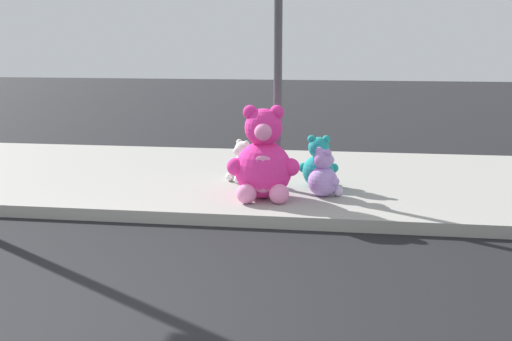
{
  "coord_description": "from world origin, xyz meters",
  "views": [
    {
      "loc": [
        1.97,
        -3.92,
        2.12
      ],
      "look_at": [
        0.83,
        3.6,
        0.55
      ],
      "focal_mm": 44.75,
      "sensor_mm": 36.0,
      "label": 1
    }
  ],
  "objects_px": {
    "sign_pole": "(278,61)",
    "plush_white": "(242,165)",
    "plush_teal": "(318,166)",
    "plush_lavender": "(324,177)",
    "plush_pink_large": "(263,162)"
  },
  "relations": [
    {
      "from": "plush_lavender",
      "to": "plush_white",
      "type": "distance_m",
      "value": 1.38
    },
    {
      "from": "plush_pink_large",
      "to": "plush_lavender",
      "type": "height_order",
      "value": "plush_pink_large"
    },
    {
      "from": "sign_pole",
      "to": "plush_white",
      "type": "xyz_separation_m",
      "value": [
        -0.54,
        0.35,
        -1.46
      ]
    },
    {
      "from": "plush_pink_large",
      "to": "plush_white",
      "type": "bearing_deg",
      "value": 114.94
    },
    {
      "from": "plush_lavender",
      "to": "plush_teal",
      "type": "height_order",
      "value": "plush_teal"
    },
    {
      "from": "plush_white",
      "to": "plush_teal",
      "type": "distance_m",
      "value": 1.09
    },
    {
      "from": "plush_lavender",
      "to": "sign_pole",
      "type": "bearing_deg",
      "value": 151.69
    },
    {
      "from": "sign_pole",
      "to": "plush_lavender",
      "type": "xyz_separation_m",
      "value": [
        0.64,
        -0.35,
        -1.45
      ]
    },
    {
      "from": "plush_pink_large",
      "to": "plush_white",
      "type": "distance_m",
      "value": 1.06
    },
    {
      "from": "plush_white",
      "to": "plush_teal",
      "type": "height_order",
      "value": "plush_teal"
    },
    {
      "from": "plush_pink_large",
      "to": "plush_white",
      "type": "height_order",
      "value": "plush_pink_large"
    },
    {
      "from": "sign_pole",
      "to": "plush_pink_large",
      "type": "height_order",
      "value": "sign_pole"
    },
    {
      "from": "plush_teal",
      "to": "plush_lavender",
      "type": "bearing_deg",
      "value": -79.39
    },
    {
      "from": "plush_teal",
      "to": "plush_white",
      "type": "bearing_deg",
      "value": 172.27
    },
    {
      "from": "plush_pink_large",
      "to": "plush_teal",
      "type": "bearing_deg",
      "value": 50.68
    }
  ]
}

